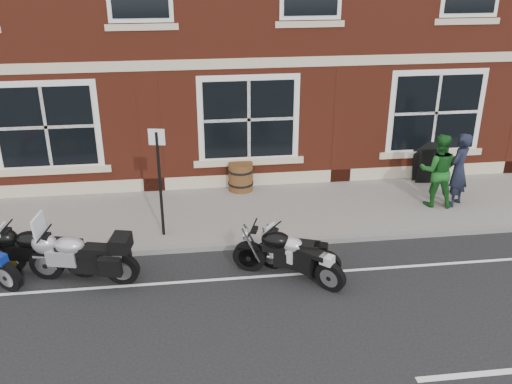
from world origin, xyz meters
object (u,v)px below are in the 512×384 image
at_px(moto_naked_black, 285,250).
at_px(a_board_sign, 427,164).
at_px(moto_sport_black, 42,249).
at_px(pedestrian_left, 458,170).
at_px(pedestrian_right, 438,170).
at_px(parking_sign, 159,176).
at_px(barrel_planter, 241,176).
at_px(moto_sport_silver, 299,254).
at_px(moto_touring_silver, 80,254).

relative_size(moto_naked_black, a_board_sign, 1.97).
xyz_separation_m(moto_sport_black, pedestrian_left, (9.47, 1.85, 0.48)).
bearing_deg(pedestrian_right, parking_sign, 22.40).
distance_m(pedestrian_left, barrel_planter, 5.43).
height_order(moto_sport_silver, pedestrian_right, pedestrian_right).
bearing_deg(a_board_sign, moto_touring_silver, -148.94).
xyz_separation_m(moto_touring_silver, parking_sign, (1.55, 1.50, 0.95)).
bearing_deg(parking_sign, moto_touring_silver, -124.71).
xyz_separation_m(a_board_sign, parking_sign, (-7.01, -2.16, 0.90)).
bearing_deg(pedestrian_right, moto_touring_silver, 31.33).
relative_size(moto_naked_black, pedestrian_left, 1.12).
bearing_deg(pedestrian_left, moto_touring_silver, -26.06).
bearing_deg(moto_naked_black, moto_touring_silver, 106.79).
distance_m(pedestrian_left, a_board_sign, 1.54).
relative_size(moto_sport_silver, pedestrian_right, 0.83).
relative_size(pedestrian_left, pedestrian_right, 1.01).
bearing_deg(moto_touring_silver, moto_sport_black, 81.08).
bearing_deg(moto_sport_black, barrel_planter, -38.99).
relative_size(a_board_sign, barrel_planter, 1.41).
relative_size(moto_touring_silver, moto_sport_silver, 1.42).
xyz_separation_m(moto_sport_silver, pedestrian_right, (3.96, 2.68, 0.52)).
relative_size(moto_sport_silver, a_board_sign, 1.45).
height_order(moto_sport_black, barrel_planter, moto_sport_black).
distance_m(barrel_planter, parking_sign, 3.18).
distance_m(moto_sport_silver, a_board_sign, 5.96).
distance_m(pedestrian_right, barrel_planter, 4.94).
bearing_deg(moto_touring_silver, barrel_planter, -29.04).
height_order(moto_sport_silver, pedestrian_left, pedestrian_left).
xyz_separation_m(moto_touring_silver, barrel_planter, (3.52, 3.77, -0.10)).
height_order(moto_sport_black, pedestrian_left, pedestrian_left).
relative_size(moto_sport_silver, pedestrian_left, 0.83).
height_order(moto_sport_black, moto_naked_black, moto_sport_black).
height_order(pedestrian_right, a_board_sign, pedestrian_right).
xyz_separation_m(moto_sport_black, a_board_sign, (9.34, 3.33, 0.08)).
xyz_separation_m(moto_touring_silver, a_board_sign, (8.56, 3.66, 0.06)).
bearing_deg(moto_naked_black, a_board_sign, -28.28).
bearing_deg(moto_sport_black, moto_touring_silver, -100.58).
xyz_separation_m(pedestrian_left, pedestrian_right, (-0.50, 0.06, -0.01)).
height_order(moto_sport_black, a_board_sign, a_board_sign).
height_order(moto_sport_silver, barrel_planter, moto_sport_silver).
distance_m(moto_sport_black, parking_sign, 2.78).
height_order(moto_sport_black, pedestrian_right, pedestrian_right).
bearing_deg(pedestrian_left, pedestrian_right, -47.16).
distance_m(pedestrian_left, parking_sign, 7.19).
xyz_separation_m(moto_sport_black, moto_naked_black, (4.75, -0.62, -0.01)).
relative_size(pedestrian_left, a_board_sign, 1.76).
distance_m(moto_sport_silver, pedestrian_right, 4.81).
xyz_separation_m(moto_sport_silver, barrel_planter, (-0.71, 4.21, -0.03)).
distance_m(moto_touring_silver, moto_sport_black, 0.85).
height_order(moto_touring_silver, moto_sport_black, moto_touring_silver).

